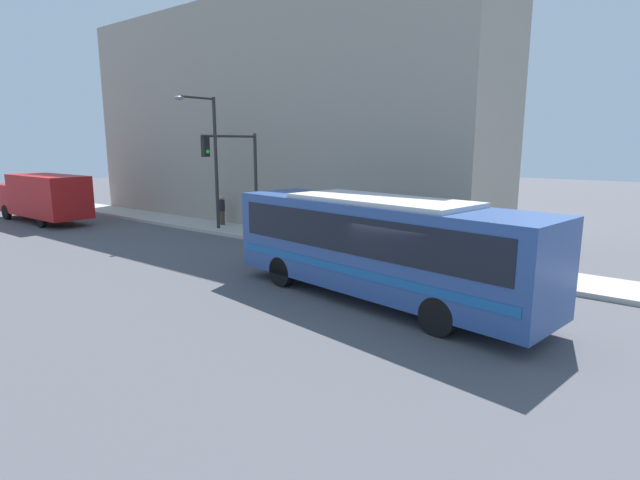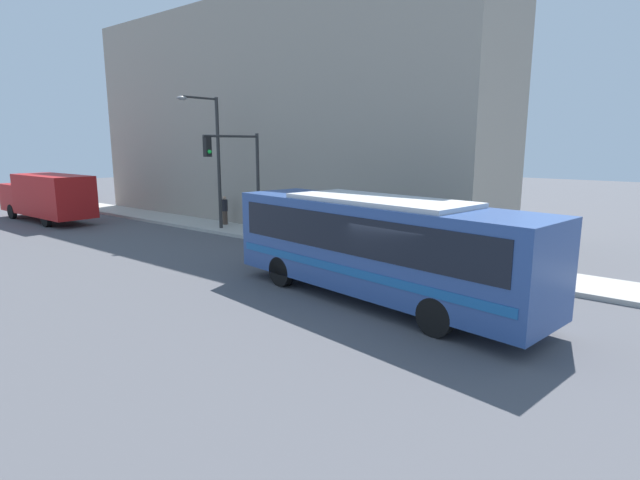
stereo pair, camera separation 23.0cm
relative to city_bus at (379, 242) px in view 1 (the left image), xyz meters
The scene contains 10 objects.
ground_plane 2.14m from the city_bus, 107.85° to the right, with size 120.00×120.00×0.00m, color #515156.
sidewalk 19.71m from the city_bus, 74.12° to the left, with size 2.46×70.00×0.17m.
building_facade 17.09m from the city_bus, 54.43° to the left, with size 6.00×27.08×12.41m.
city_bus is the anchor object (origin of this frame).
delivery_truck 23.81m from the city_bus, 88.55° to the left, with size 2.32×8.34×2.83m.
fire_hydrant 6.57m from the city_bus, 42.64° to the left, with size 0.25×0.33×0.69m.
traffic_light_pole 10.90m from the city_bus, 69.72° to the left, with size 3.28×0.35×4.94m.
parking_meter 10.88m from the city_bus, 64.11° to the left, with size 0.14×0.14×1.33m.
street_lamp 14.14m from the city_bus, 70.46° to the left, with size 2.47×0.28×6.80m.
pedestrian_near_corner 15.09m from the city_bus, 66.95° to the left, with size 0.34×0.34×1.60m.
Camera 1 is at (-11.98, -6.45, 4.63)m, focal length 28.00 mm.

